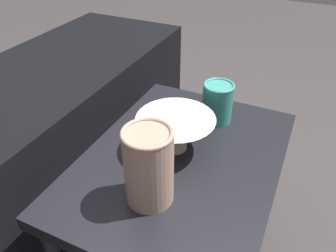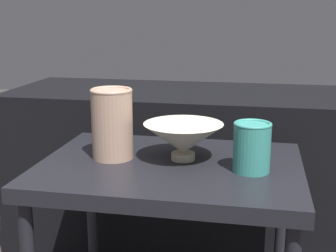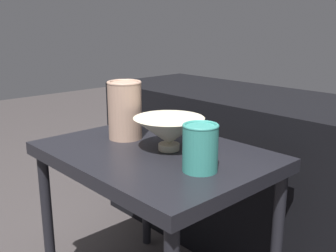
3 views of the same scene
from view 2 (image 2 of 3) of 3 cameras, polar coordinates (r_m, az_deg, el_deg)
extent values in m
cube|color=black|center=(1.26, 0.28, -5.37)|extent=(0.69, 0.51, 0.04)
cylinder|color=black|center=(1.64, -9.20, -11.13)|extent=(0.04, 0.04, 0.51)
cylinder|color=black|center=(1.55, 13.57, -12.87)|extent=(0.04, 0.04, 0.51)
cube|color=black|center=(1.85, 3.57, -5.69)|extent=(1.43, 0.50, 0.65)
cylinder|color=beige|center=(1.28, 1.86, -3.69)|extent=(0.07, 0.07, 0.02)
cone|color=beige|center=(1.26, 1.88, -1.50)|extent=(0.22, 0.22, 0.08)
cylinder|color=tan|center=(1.28, -6.82, 0.16)|extent=(0.11, 0.11, 0.19)
torus|color=tan|center=(1.26, -6.94, 4.31)|extent=(0.11, 0.11, 0.01)
cylinder|color=teal|center=(1.19, 10.18, -2.65)|extent=(0.09, 0.09, 0.12)
torus|color=teal|center=(1.17, 10.31, 0.22)|extent=(0.10, 0.10, 0.01)
camera|label=1|loc=(1.27, -33.87, 20.49)|focal=35.00mm
camera|label=3|loc=(0.77, 68.27, 3.85)|focal=42.00mm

